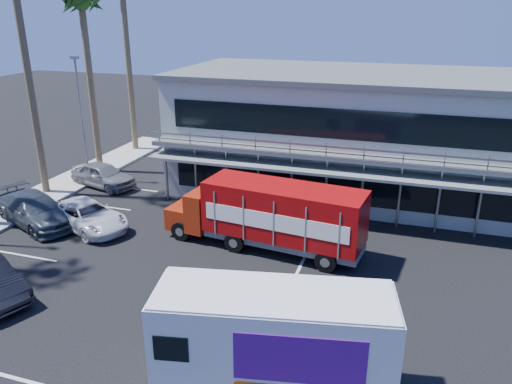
% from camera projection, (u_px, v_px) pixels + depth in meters
% --- Properties ---
extents(ground, '(120.00, 120.00, 0.00)m').
position_uv_depth(ground, '(229.00, 304.00, 19.61)').
color(ground, black).
rests_on(ground, ground).
extents(building, '(22.40, 12.00, 7.30)m').
position_uv_depth(building, '(359.00, 132.00, 30.78)').
color(building, '#A3A799').
rests_on(building, ground).
extents(curb_strip, '(3.00, 32.00, 0.16)m').
position_uv_depth(curb_strip, '(26.00, 204.00, 29.25)').
color(curb_strip, '#A5A399').
rests_on(curb_strip, ground).
extents(palm_e, '(2.80, 2.80, 12.25)m').
position_uv_depth(palm_e, '(82.00, 13.00, 31.72)').
color(palm_e, brown).
rests_on(palm_e, ground).
extents(light_pole_far, '(0.50, 0.25, 8.09)m').
position_uv_depth(light_pole_far, '(81.00, 114.00, 31.92)').
color(light_pole_far, gray).
rests_on(light_pole_far, ground).
extents(red_truck, '(9.94, 3.44, 3.28)m').
position_uv_depth(red_truck, '(270.00, 214.00, 23.45)').
color(red_truck, maroon).
rests_on(red_truck, ground).
extents(white_van, '(7.27, 3.68, 3.39)m').
position_uv_depth(white_van, '(273.00, 340.00, 14.60)').
color(white_van, silver).
rests_on(white_van, ground).
extents(parked_car_c, '(5.55, 4.14, 1.40)m').
position_uv_depth(parked_car_c, '(88.00, 216.00, 26.02)').
color(parked_car_c, silver).
rests_on(parked_car_c, ground).
extents(parked_car_d, '(6.10, 4.34, 1.64)m').
position_uv_depth(parked_car_d, '(35.00, 210.00, 26.49)').
color(parked_car_d, '#313942').
rests_on(parked_car_d, ground).
extents(parked_car_e, '(4.95, 3.00, 1.58)m').
position_uv_depth(parked_car_e, '(103.00, 175.00, 32.01)').
color(parked_car_e, slate).
rests_on(parked_car_e, ground).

